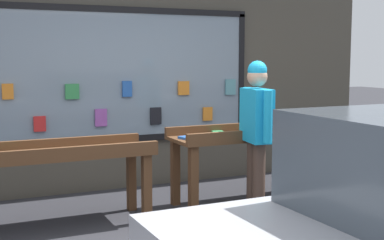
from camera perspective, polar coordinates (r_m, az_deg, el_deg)
The scene contains 5 objects.
shopfront_facade at distance 7.04m, azimuth -7.94°, elevation 7.57°, with size 7.40×0.29×3.72m.
display_table_left at distance 5.49m, azimuth -19.20°, elevation -4.33°, with size 2.90×0.67×0.86m.
display_table_right at distance 6.62m, azimuth 9.85°, elevation -1.88°, with size 2.90×0.66×0.91m.
person_browsing at distance 5.81m, azimuth 6.90°, elevation -0.58°, with size 0.28×0.66×1.68m.
small_dog at distance 5.87m, azimuth 10.75°, elevation -7.29°, with size 0.33×0.53×0.46m.
Camera 1 is at (-2.11, -4.35, 1.72)m, focal length 50.00 mm.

